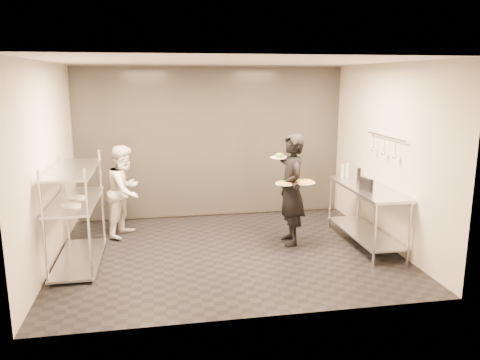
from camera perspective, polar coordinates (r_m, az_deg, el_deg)
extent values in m
cube|color=black|center=(7.14, -1.42, -8.77)|extent=(5.00, 4.00, 0.00)
cube|color=silver|center=(6.66, -1.55, 14.30)|extent=(5.00, 4.00, 0.00)
cube|color=#B8B3A5|center=(8.72, -3.48, 4.60)|extent=(5.00, 0.00, 2.80)
cube|color=#B8B3A5|center=(4.84, 2.13, -1.69)|extent=(5.00, 0.00, 2.80)
cube|color=#B8B3A5|center=(6.85, -22.62, 1.54)|extent=(0.00, 4.00, 2.80)
cube|color=#B8B3A5|center=(7.55, 17.64, 2.83)|extent=(0.00, 4.00, 2.80)
cube|color=white|center=(8.69, -3.46, 4.57)|extent=(4.90, 0.04, 2.74)
cylinder|color=silver|center=(6.26, -22.87, -5.60)|extent=(0.04, 0.04, 1.50)
cylinder|color=silver|center=(7.71, -20.46, -2.13)|extent=(0.04, 0.04, 1.50)
cylinder|color=silver|center=(6.16, -17.95, -5.50)|extent=(0.04, 0.04, 1.50)
cylinder|color=silver|center=(7.63, -16.47, -2.00)|extent=(0.04, 0.04, 1.50)
cube|color=#B8BDC3|center=(7.14, -18.94, -9.03)|extent=(0.60, 1.60, 0.03)
cube|color=#B8BDC3|center=(6.89, -19.44, -2.42)|extent=(0.60, 1.60, 0.03)
cube|color=#B8BDC3|center=(6.79, -19.71, 1.25)|extent=(0.60, 1.60, 0.03)
cylinder|color=white|center=(6.55, -19.92, -2.98)|extent=(0.26, 0.26, 0.01)
cylinder|color=white|center=(6.98, -19.32, -2.02)|extent=(0.26, 0.26, 0.01)
cylinder|color=silver|center=(6.77, 16.11, -6.43)|extent=(0.04, 0.04, 0.90)
cylinder|color=silver|center=(8.28, 10.90, -2.74)|extent=(0.04, 0.04, 0.90)
cylinder|color=silver|center=(7.01, 19.95, -6.05)|extent=(0.04, 0.04, 0.90)
cylinder|color=silver|center=(8.47, 14.19, -2.54)|extent=(0.04, 0.04, 0.90)
cube|color=#B8BDC3|center=(7.70, 14.93, -6.20)|extent=(0.57, 1.71, 0.03)
cube|color=#B8BDC3|center=(7.50, 15.23, -0.97)|extent=(0.60, 1.80, 0.04)
cylinder|color=silver|center=(7.48, 17.39, 5.09)|extent=(0.02, 1.20, 0.02)
cylinder|color=silver|center=(7.18, 18.45, 3.69)|extent=(0.01, 0.01, 0.22)
sphere|color=silver|center=(7.20, 18.38, 2.67)|extent=(0.07, 0.07, 0.07)
cylinder|color=silver|center=(7.49, 17.19, 4.10)|extent=(0.01, 0.01, 0.22)
sphere|color=silver|center=(7.51, 17.12, 3.12)|extent=(0.07, 0.07, 0.07)
cylinder|color=silver|center=(7.80, 16.02, 4.48)|extent=(0.01, 0.01, 0.22)
sphere|color=silver|center=(7.82, 15.96, 3.54)|extent=(0.07, 0.07, 0.07)
imported|color=black|center=(7.31, 6.27, -1.20)|extent=(0.42, 0.64, 1.74)
imported|color=silver|center=(7.92, -13.85, -1.29)|extent=(0.83, 0.91, 1.51)
cylinder|color=white|center=(7.09, 5.49, -0.46)|extent=(0.29, 0.29, 0.01)
cylinder|color=#C09245|center=(7.09, 5.49, -0.37)|extent=(0.25, 0.25, 0.02)
cylinder|color=#AD5517|center=(7.09, 5.50, -0.29)|extent=(0.22, 0.22, 0.01)
sphere|color=#186116|center=(7.09, 5.50, -0.23)|extent=(0.04, 0.04, 0.04)
cylinder|color=white|center=(7.15, 7.79, -0.30)|extent=(0.34, 0.34, 0.01)
cylinder|color=#C09245|center=(7.15, 7.79, -0.21)|extent=(0.30, 0.30, 0.02)
cylinder|color=#AD5517|center=(7.15, 7.79, -0.13)|extent=(0.27, 0.27, 0.01)
sphere|color=#186116|center=(7.15, 7.79, -0.07)|extent=(0.04, 0.04, 0.04)
cylinder|color=white|center=(7.43, 4.85, 2.76)|extent=(0.30, 0.30, 0.01)
ellipsoid|color=#326419|center=(7.43, 4.85, 3.02)|extent=(0.13, 0.13, 0.07)
cube|color=black|center=(7.24, 15.13, -0.51)|extent=(0.11, 0.27, 0.19)
cylinder|color=#929F91|center=(8.16, 12.42, 1.14)|extent=(0.06, 0.06, 0.21)
cylinder|color=#929F91|center=(8.19, 12.97, 1.21)|extent=(0.07, 0.07, 0.23)
cylinder|color=black|center=(7.93, 14.29, 0.69)|extent=(0.06, 0.06, 0.21)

